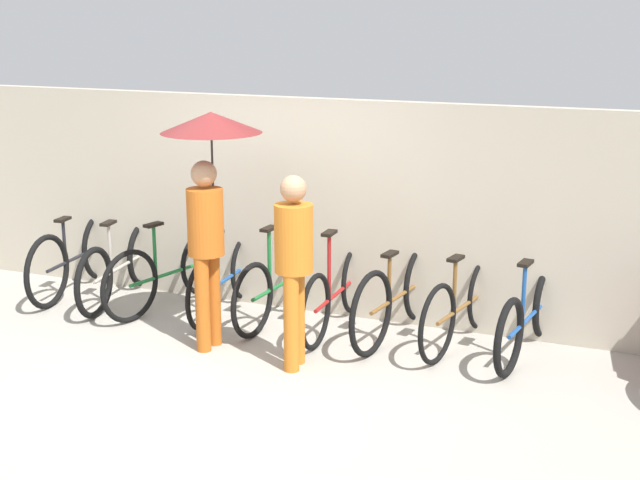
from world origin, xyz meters
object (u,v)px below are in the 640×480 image
object	(u,v)px
parked_bicycle_3	(225,278)
parked_bicycle_5	(336,292)
parked_bicycle_4	(279,284)
parked_bicycle_8	(529,316)
pedestrian_center	(294,257)
parked_bicycle_1	(120,266)
parked_bicycle_0	(76,257)
parked_bicycle_2	(170,272)
parked_bicycle_6	(398,295)
parked_bicycle_7	(462,305)
pedestrian_leading	(209,172)

from	to	relation	value
parked_bicycle_3	parked_bicycle_5	bearing A→B (deg)	-94.74
parked_bicycle_4	parked_bicycle_8	size ratio (longest dim) A/B	0.98
parked_bicycle_3	pedestrian_center	world-z (taller)	pedestrian_center
parked_bicycle_1	parked_bicycle_4	distance (m)	1.79
parked_bicycle_0	parked_bicycle_1	xyz separation A→B (m)	(0.60, -0.05, -0.02)
parked_bicycle_0	pedestrian_center	bearing A→B (deg)	-114.16
parked_bicycle_2	parked_bicycle_6	world-z (taller)	parked_bicycle_6
parked_bicycle_0	parked_bicycle_3	world-z (taller)	parked_bicycle_3
parked_bicycle_7	parked_bicycle_1	bearing A→B (deg)	101.47
parked_bicycle_3	parked_bicycle_8	size ratio (longest dim) A/B	0.97
parked_bicycle_7	parked_bicycle_8	distance (m)	0.60
parked_bicycle_5	parked_bicycle_6	world-z (taller)	parked_bicycle_6
parked_bicycle_6	pedestrian_center	world-z (taller)	pedestrian_center
parked_bicycle_5	pedestrian_leading	size ratio (longest dim) A/B	0.84
parked_bicycle_2	parked_bicycle_8	xyz separation A→B (m)	(3.57, 0.06, -0.02)
parked_bicycle_2	parked_bicycle_3	bearing A→B (deg)	-68.86
parked_bicycle_1	pedestrian_leading	bearing A→B (deg)	-123.67
pedestrian_center	pedestrian_leading	bearing A→B (deg)	159.81
parked_bicycle_4	parked_bicycle_6	xyz separation A→B (m)	(1.19, 0.03, 0.02)
parked_bicycle_6	pedestrian_leading	distance (m)	2.07
parked_bicycle_1	parked_bicycle_7	xyz separation A→B (m)	(3.57, 0.08, 0.00)
pedestrian_leading	parked_bicycle_3	bearing A→B (deg)	114.21
parked_bicycle_6	pedestrian_center	bearing A→B (deg)	158.10
parked_bicycle_7	pedestrian_center	distance (m)	1.69
parked_bicycle_2	pedestrian_center	world-z (taller)	pedestrian_center
parked_bicycle_1	parked_bicycle_2	distance (m)	0.60
parked_bicycle_4	pedestrian_leading	world-z (taller)	pedestrian_leading
parked_bicycle_5	pedestrian_leading	distance (m)	1.70
parked_bicycle_0	parked_bicycle_5	distance (m)	2.98
parked_bicycle_4	parked_bicycle_7	size ratio (longest dim) A/B	0.99
parked_bicycle_6	parked_bicycle_8	distance (m)	1.19
parked_bicycle_0	pedestrian_center	size ratio (longest dim) A/B	1.10
parked_bicycle_8	pedestrian_center	size ratio (longest dim) A/B	1.05
parked_bicycle_5	pedestrian_center	bearing A→B (deg)	179.30
parked_bicycle_7	pedestrian_center	size ratio (longest dim) A/B	1.04
parked_bicycle_4	parked_bicycle_0	bearing A→B (deg)	94.35
parked_bicycle_0	parked_bicycle_5	size ratio (longest dim) A/B	1.04
parked_bicycle_0	parked_bicycle_3	size ratio (longest dim) A/B	1.08
parked_bicycle_6	pedestrian_center	distance (m)	1.31
parked_bicycle_7	parked_bicycle_8	world-z (taller)	parked_bicycle_8
parked_bicycle_0	parked_bicycle_6	distance (m)	3.57
parked_bicycle_1	parked_bicycle_2	xyz separation A→B (m)	(0.60, -0.01, 0.01)
parked_bicycle_3	pedestrian_leading	distance (m)	1.50
parked_bicycle_2	parked_bicycle_0	bearing A→B (deg)	101.24
parked_bicycle_0	parked_bicycle_8	bearing A→B (deg)	-95.42
parked_bicycle_2	parked_bicycle_4	distance (m)	1.19
parked_bicycle_7	parked_bicycle_0	bearing A→B (deg)	100.59
parked_bicycle_0	parked_bicycle_4	size ratio (longest dim) A/B	1.07
parked_bicycle_3	parked_bicycle_2	bearing A→B (deg)	93.61
parked_bicycle_0	parked_bicycle_7	distance (m)	4.17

